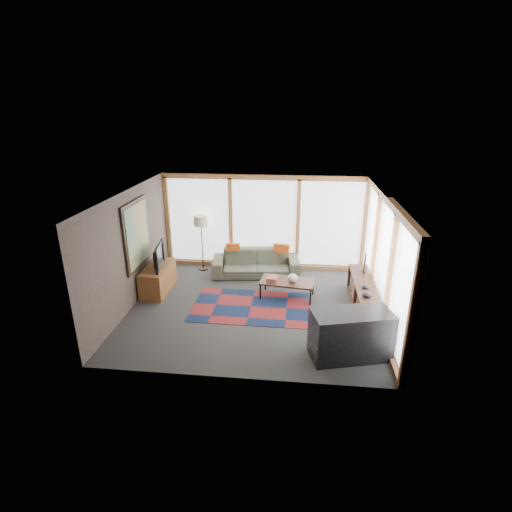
# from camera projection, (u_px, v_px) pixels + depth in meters

# --- Properties ---
(ground) EXTENTS (5.50, 5.50, 0.00)m
(ground) POSITION_uv_depth(u_px,v_px,m) (254.00, 308.00, 9.04)
(ground) COLOR #292926
(ground) RESTS_ON ground
(room_envelope) EXTENTS (5.52, 5.02, 2.62)m
(room_envelope) POSITION_uv_depth(u_px,v_px,m) (279.00, 236.00, 8.96)
(room_envelope) COLOR #3A312C
(room_envelope) RESTS_ON ground
(rug) EXTENTS (2.64, 1.71, 0.01)m
(rug) POSITION_uv_depth(u_px,v_px,m) (251.00, 307.00, 9.07)
(rug) COLOR maroon
(rug) RESTS_ON ground
(sofa) EXTENTS (2.38, 1.16, 0.67)m
(sofa) POSITION_uv_depth(u_px,v_px,m) (256.00, 263.00, 10.67)
(sofa) COLOR #3D412F
(sofa) RESTS_ON ground
(pillow_left) EXTENTS (0.37, 0.15, 0.20)m
(pillow_left) POSITION_uv_depth(u_px,v_px,m) (233.00, 247.00, 10.56)
(pillow_left) COLOR #C24F14
(pillow_left) RESTS_ON sofa
(pillow_right) EXTENTS (0.43, 0.19, 0.23)m
(pillow_right) POSITION_uv_depth(u_px,v_px,m) (282.00, 248.00, 10.44)
(pillow_right) COLOR #C24F14
(pillow_right) RESTS_ON sofa
(floor_lamp) EXTENTS (0.39, 0.39, 1.54)m
(floor_lamp) POSITION_uv_depth(u_px,v_px,m) (202.00, 243.00, 10.87)
(floor_lamp) COLOR black
(floor_lamp) RESTS_ON ground
(coffee_table) EXTENTS (1.33, 0.79, 0.42)m
(coffee_table) POSITION_uv_depth(u_px,v_px,m) (287.00, 289.00, 9.47)
(coffee_table) COLOR black
(coffee_table) RESTS_ON ground
(book_stack) EXTENTS (0.26, 0.31, 0.10)m
(book_stack) POSITION_uv_depth(u_px,v_px,m) (272.00, 279.00, 9.40)
(book_stack) COLOR brown
(book_stack) RESTS_ON coffee_table
(vase) EXTENTS (0.24, 0.24, 0.20)m
(vase) POSITION_uv_depth(u_px,v_px,m) (293.00, 278.00, 9.31)
(vase) COLOR beige
(vase) RESTS_ON coffee_table
(bookshelf) EXTENTS (0.44, 2.44, 0.61)m
(bookshelf) POSITION_uv_depth(u_px,v_px,m) (364.00, 298.00, 8.83)
(bookshelf) COLOR black
(bookshelf) RESTS_ON ground
(bowl_a) EXTENTS (0.24, 0.24, 0.10)m
(bowl_a) POSITION_uv_depth(u_px,v_px,m) (367.00, 294.00, 8.18)
(bowl_a) COLOR black
(bowl_a) RESTS_ON bookshelf
(bowl_b) EXTENTS (0.17, 0.17, 0.08)m
(bowl_b) POSITION_uv_depth(u_px,v_px,m) (365.00, 286.00, 8.57)
(bowl_b) COLOR black
(bowl_b) RESTS_ON bookshelf
(shelf_picture) EXTENTS (0.09, 0.31, 0.41)m
(shelf_picture) POSITION_uv_depth(u_px,v_px,m) (365.00, 264.00, 9.34)
(shelf_picture) COLOR black
(shelf_picture) RESTS_ON bookshelf
(tv_console) EXTENTS (0.53, 1.28, 0.64)m
(tv_console) POSITION_uv_depth(u_px,v_px,m) (158.00, 279.00, 9.75)
(tv_console) COLOR brown
(tv_console) RESTS_ON ground
(television) EXTENTS (0.29, 0.99, 0.57)m
(television) POSITION_uv_depth(u_px,v_px,m) (156.00, 256.00, 9.50)
(television) COLOR black
(television) RESTS_ON tv_console
(bar_counter) EXTENTS (1.53, 1.00, 0.89)m
(bar_counter) POSITION_uv_depth(u_px,v_px,m) (351.00, 335.00, 7.15)
(bar_counter) COLOR black
(bar_counter) RESTS_ON ground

